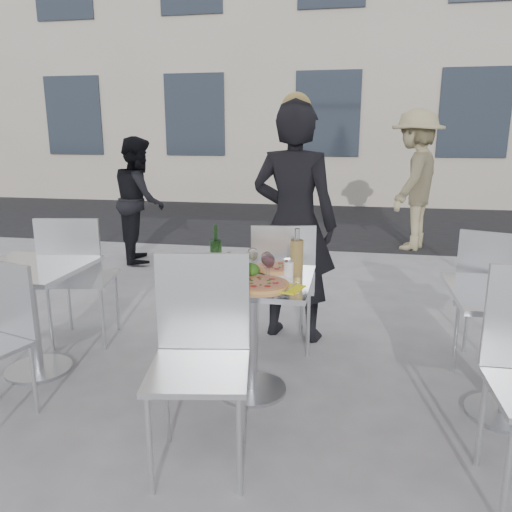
% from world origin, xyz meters
% --- Properties ---
extents(ground, '(80.00, 80.00, 0.00)m').
position_xyz_m(ground, '(0.00, 0.00, 0.00)').
color(ground, slate).
extents(street_asphalt, '(24.00, 5.00, 0.00)m').
position_xyz_m(street_asphalt, '(0.00, 6.50, 0.00)').
color(street_asphalt, black).
rests_on(street_asphalt, ground).
extents(main_table, '(0.72, 0.72, 0.75)m').
position_xyz_m(main_table, '(0.00, 0.00, 0.54)').
color(main_table, '#B7BABF').
rests_on(main_table, ground).
extents(side_table_left, '(0.72, 0.72, 0.75)m').
position_xyz_m(side_table_left, '(-1.50, 0.00, 0.54)').
color(side_table_left, '#B7BABF').
rests_on(side_table_left, ground).
extents(chair_far, '(0.54, 0.55, 0.98)m').
position_xyz_m(chair_far, '(0.10, 0.62, 0.58)').
color(chair_far, silver).
rests_on(chair_far, ground).
extents(chair_near, '(0.54, 0.55, 1.03)m').
position_xyz_m(chair_near, '(-0.12, -0.66, 0.61)').
color(chair_near, silver).
rests_on(chair_near, ground).
extents(side_chair_lfar, '(0.54, 0.55, 1.01)m').
position_xyz_m(side_chair_lfar, '(-1.43, 0.46, 0.60)').
color(side_chair_lfar, silver).
rests_on(side_chair_lfar, ground).
extents(side_chair_rfar, '(0.60, 0.60, 1.00)m').
position_xyz_m(side_chair_rfar, '(1.52, 0.52, 0.59)').
color(side_chair_rfar, silver).
rests_on(side_chair_rfar, ground).
extents(woman_diner, '(0.75, 0.57, 1.84)m').
position_xyz_m(woman_diner, '(0.15, 0.95, 0.92)').
color(woman_diner, black).
rests_on(woman_diner, ground).
extents(pedestrian_a, '(0.84, 0.93, 1.56)m').
position_xyz_m(pedestrian_a, '(-2.04, 3.05, 0.78)').
color(pedestrian_a, black).
rests_on(pedestrian_a, ground).
extents(pedestrian_b, '(1.12, 1.41, 1.92)m').
position_xyz_m(pedestrian_b, '(1.42, 4.39, 0.96)').
color(pedestrian_b, '#94875F').
rests_on(pedestrian_b, ground).
extents(pizza_near, '(0.33, 0.33, 0.02)m').
position_xyz_m(pizza_near, '(0.08, -0.14, 0.76)').
color(pizza_near, '#E0A457').
rests_on(pizza_near, main_table).
extents(pizza_far, '(0.31, 0.31, 0.03)m').
position_xyz_m(pizza_far, '(0.12, 0.19, 0.77)').
color(pizza_far, white).
rests_on(pizza_far, main_table).
extents(salad_plate, '(0.22, 0.22, 0.09)m').
position_xyz_m(salad_plate, '(-0.03, 0.02, 0.79)').
color(salad_plate, white).
rests_on(salad_plate, main_table).
extents(wine_bottle, '(0.07, 0.07, 0.29)m').
position_xyz_m(wine_bottle, '(-0.25, 0.11, 0.86)').
color(wine_bottle, '#285821').
rests_on(wine_bottle, main_table).
extents(carafe, '(0.08, 0.08, 0.29)m').
position_xyz_m(carafe, '(0.26, 0.12, 0.87)').
color(carafe, tan).
rests_on(carafe, main_table).
extents(sugar_shaker, '(0.06, 0.06, 0.11)m').
position_xyz_m(sugar_shaker, '(0.21, 0.09, 0.80)').
color(sugar_shaker, white).
rests_on(sugar_shaker, main_table).
extents(wineglass_white_a, '(0.07, 0.07, 0.16)m').
position_xyz_m(wineglass_white_a, '(-0.14, -0.01, 0.86)').
color(wineglass_white_a, white).
rests_on(wineglass_white_a, main_table).
extents(wineglass_white_b, '(0.07, 0.07, 0.16)m').
position_xyz_m(wineglass_white_b, '(-0.02, 0.14, 0.86)').
color(wineglass_white_b, white).
rests_on(wineglass_white_b, main_table).
extents(wineglass_red_a, '(0.07, 0.07, 0.16)m').
position_xyz_m(wineglass_red_a, '(0.11, -0.01, 0.86)').
color(wineglass_red_a, white).
rests_on(wineglass_red_a, main_table).
extents(wineglass_red_b, '(0.07, 0.07, 0.16)m').
position_xyz_m(wineglass_red_b, '(0.08, 0.05, 0.86)').
color(wineglass_red_b, white).
rests_on(wineglass_red_b, main_table).
extents(napkin_left, '(0.19, 0.20, 0.01)m').
position_xyz_m(napkin_left, '(-0.27, -0.17, 0.75)').
color(napkin_left, '#FDFF16').
rests_on(napkin_left, main_table).
extents(napkin_right, '(0.22, 0.22, 0.01)m').
position_xyz_m(napkin_right, '(0.23, -0.16, 0.75)').
color(napkin_right, '#FDFF16').
rests_on(napkin_right, main_table).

